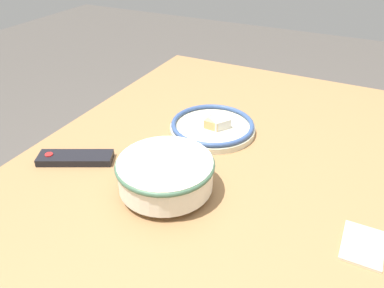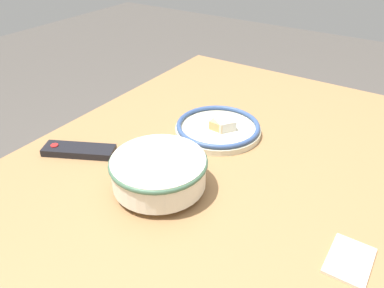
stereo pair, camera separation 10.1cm
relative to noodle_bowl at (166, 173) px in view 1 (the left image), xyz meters
The scene contains 5 objects.
dining_table 0.25m from the noodle_bowl, 25.17° to the right, with size 1.35×1.08×0.73m.
noodle_bowl is the anchor object (origin of this frame).
food_plate 0.31m from the noodle_bowl, ahead, with size 0.26×0.26×0.05m.
tv_remote 0.29m from the noodle_bowl, 90.25° to the left, with size 0.14×0.20×0.02m.
folded_napkin 0.45m from the noodle_bowl, 86.87° to the right, with size 0.11×0.08×0.01m.
Camera 1 is at (-0.81, -0.28, 1.32)m, focal length 35.00 mm.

